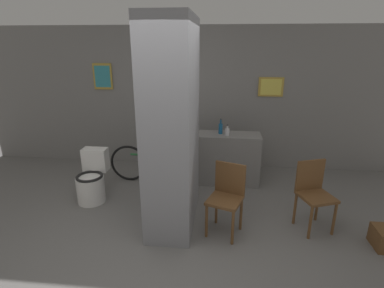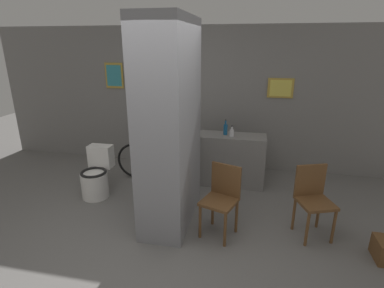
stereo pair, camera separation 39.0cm
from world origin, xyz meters
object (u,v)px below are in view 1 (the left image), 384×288
Objects in this scene: chair_by_doorway at (314,192)px; bicycle at (160,164)px; toilet at (92,181)px; bottle_tall at (221,128)px; chair_near_pillar at (227,195)px.

chair_by_doorway is 2.49m from bicycle.
bicycle is (0.90, 0.71, 0.02)m from toilet.
bottle_tall is at bearing 23.94° from toilet.
bicycle is 1.20m from bottle_tall.
toilet is at bearing 152.91° from chair_by_doorway.
toilet is at bearing -141.54° from bicycle.
toilet reaches higher than bicycle.
bottle_tall reaches higher than bicycle.
bottle_tall is at bearing 113.87° from chair_near_pillar.
chair_near_pillar and chair_by_doorway have the same top height.
bottle_tall is (-0.11, 1.45, 0.46)m from chair_near_pillar.
chair_near_pillar is 3.42× the size of bottle_tall.
bottle_tall is (-1.21, 1.24, 0.46)m from chair_by_doorway.
chair_by_doorway is at bearing -7.13° from toilet.
bottle_tall is at bearing 114.34° from chair_by_doorway.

